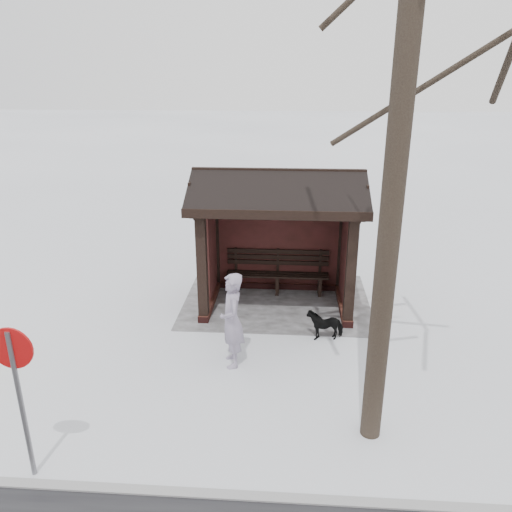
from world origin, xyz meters
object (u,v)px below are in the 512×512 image
at_px(bus_shelter, 278,210).
at_px(pedestrian, 232,320).
at_px(road_sign, 16,371).
at_px(dog, 325,324).

height_order(bus_shelter, pedestrian, bus_shelter).
bearing_deg(road_sign, pedestrian, -127.50).
relative_size(dog, road_sign, 0.32).
distance_m(bus_shelter, dog, 2.64).
distance_m(bus_shelter, road_sign, 6.25).
distance_m(dog, road_sign, 5.71).
bearing_deg(road_sign, dog, -134.02).
relative_size(bus_shelter, dog, 5.17).
xyz_separation_m(bus_shelter, road_sign, (3.01, 5.44, -0.60)).
relative_size(pedestrian, dog, 2.51).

